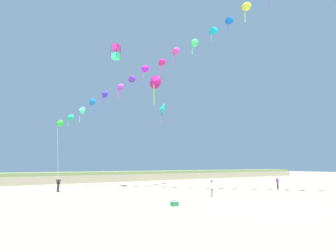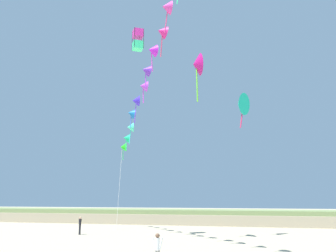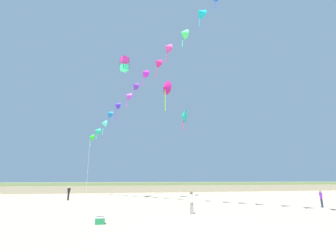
{
  "view_description": "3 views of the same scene",
  "coord_description": "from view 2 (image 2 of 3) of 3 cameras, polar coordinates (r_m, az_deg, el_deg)",
  "views": [
    {
      "loc": [
        -19.16,
        -14.2,
        3.3
      ],
      "look_at": [
        -2.3,
        11.38,
        7.89
      ],
      "focal_mm": 28.0,
      "sensor_mm": 36.0,
      "label": 1
    },
    {
      "loc": [
        5.82,
        -12.08,
        3.59
      ],
      "look_at": [
        0.27,
        8.65,
        7.95
      ],
      "focal_mm": 38.0,
      "sensor_mm": 36.0,
      "label": 2
    },
    {
      "loc": [
        -5.28,
        -11.4,
        2.72
      ],
      "look_at": [
        -0.62,
        12.5,
        8.46
      ],
      "focal_mm": 24.0,
      "sensor_mm": 36.0,
      "label": 3
    }
  ],
  "objects": [
    {
      "name": "dune_ridge",
      "position": [
        51.81,
        8.79,
        -14.24
      ],
      "size": [
        120.0,
        8.13,
        1.97
      ],
      "color": "tan",
      "rests_on": "ground"
    },
    {
      "name": "person_near_left",
      "position": [
        37.98,
        -13.94,
        -15.04
      ],
      "size": [
        0.54,
        0.43,
        1.75
      ],
      "color": "black",
      "rests_on": "ground"
    },
    {
      "name": "person_near_right",
      "position": [
        19.87,
        -1.7,
        -18.93
      ],
      "size": [
        0.61,
        0.24,
        1.74
      ],
      "color": "gray",
      "rests_on": "ground"
    },
    {
      "name": "kite_banner_string",
      "position": [
        28.84,
        0.11,
        18.74
      ],
      "size": [
        22.61,
        36.07,
        26.8
      ],
      "color": "#24EA20"
    },
    {
      "name": "large_kite_low_lead",
      "position": [
        36.28,
        11.64,
        3.43
      ],
      "size": [
        1.83,
        2.41,
        3.57
      ],
      "color": "#18CCA3"
    },
    {
      "name": "large_kite_mid_trail",
      "position": [
        37.3,
        -4.86,
        13.61
      ],
      "size": [
        1.38,
        1.38,
        2.15
      ],
      "color": "#39EF98"
    },
    {
      "name": "large_kite_high_solo",
      "position": [
        34.02,
        4.62,
        9.8
      ],
      "size": [
        1.63,
        2.26,
        4.71
      ],
      "color": "#C2177A"
    }
  ]
}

